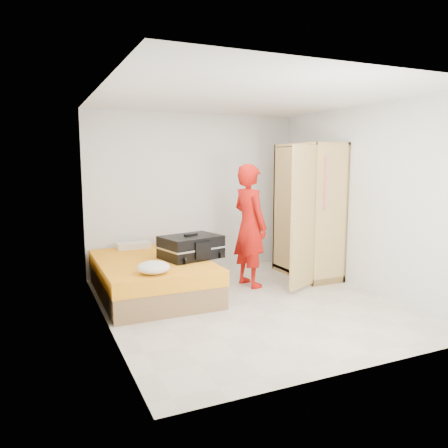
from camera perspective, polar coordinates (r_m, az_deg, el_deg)
name	(u,v)px	position (r m, az deg, el deg)	size (l,w,h in m)	color
room	(251,204)	(5.48, 3.49, 2.64)	(4.00, 4.02, 2.60)	beige
bed	(152,277)	(6.13, -9.39, -6.82)	(1.42, 2.02, 0.50)	brown
wardrobe	(308,214)	(6.98, 10.88, 1.24)	(1.12, 1.43, 2.10)	#DCB76B
person	(250,226)	(6.38, 3.37, -0.22)	(0.65, 0.43, 1.79)	red
suitcase	(191,247)	(6.05, -4.33, -3.02)	(0.91, 0.75, 0.34)	black
round_cushion	(154,267)	(5.29, -9.19, -5.61)	(0.39, 0.39, 0.15)	silver
pillow	(133,245)	(6.86, -11.76, -2.75)	(0.50, 0.25, 0.09)	silver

